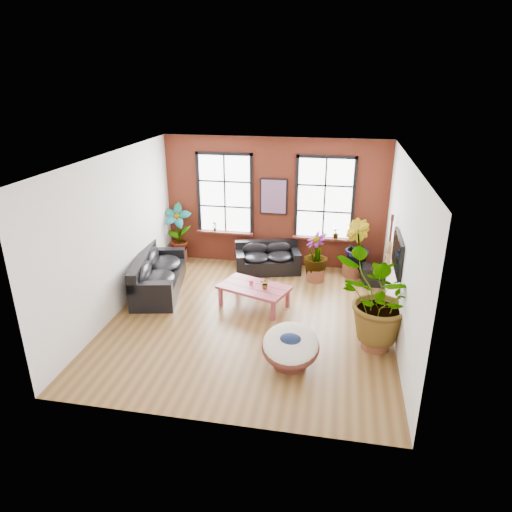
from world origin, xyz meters
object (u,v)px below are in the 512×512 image
(sofa_back, at_px, (267,258))
(sofa_left, at_px, (157,275))
(papasan_chair, at_px, (290,346))
(coffee_table, at_px, (254,288))

(sofa_back, relative_size, sofa_left, 0.74)
(sofa_left, height_order, papasan_chair, sofa_left)
(sofa_back, distance_m, papasan_chair, 4.38)
(papasan_chair, bearing_deg, sofa_back, 102.88)
(sofa_left, xyz_separation_m, coffee_table, (2.50, -0.34, 0.02))
(sofa_left, bearing_deg, sofa_back, -66.73)
(sofa_left, height_order, coffee_table, sofa_left)
(coffee_table, distance_m, papasan_chair, 2.43)
(sofa_left, relative_size, papasan_chair, 2.28)
(sofa_back, xyz_separation_m, coffee_table, (0.03, -2.07, 0.09))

